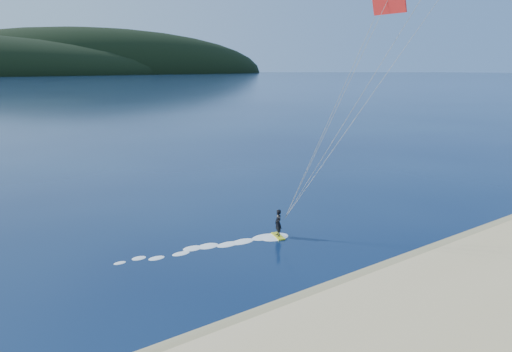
# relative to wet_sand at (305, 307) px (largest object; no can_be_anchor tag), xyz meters

# --- Properties ---
(wet_sand) EXTENTS (220.00, 2.50, 0.10)m
(wet_sand) POSITION_rel_wet_sand_xyz_m (0.00, 0.00, 0.00)
(wet_sand) COLOR #998759
(wet_sand) RESTS_ON ground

